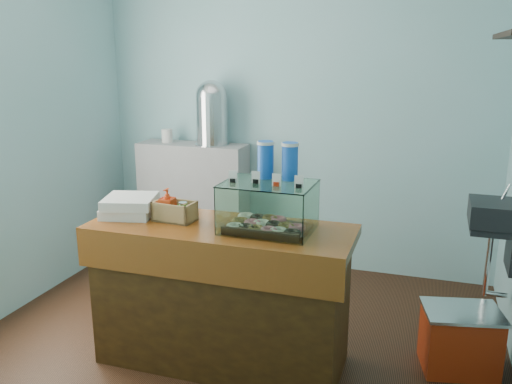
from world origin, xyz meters
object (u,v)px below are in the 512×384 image
(counter, at_px, (221,294))
(coffee_urn, at_px, (212,111))
(red_cooler, at_px, (460,339))
(display_case, at_px, (269,203))

(counter, bearing_deg, coffee_urn, 114.02)
(coffee_urn, bearing_deg, red_cooler, -29.58)
(counter, relative_size, coffee_urn, 2.81)
(display_case, height_order, red_cooler, display_case)
(counter, distance_m, display_case, 0.67)
(counter, bearing_deg, red_cooler, 14.55)
(red_cooler, bearing_deg, counter, -177.78)
(counter, distance_m, coffee_urn, 1.96)
(coffee_urn, bearing_deg, display_case, -56.99)
(counter, relative_size, display_case, 3.02)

